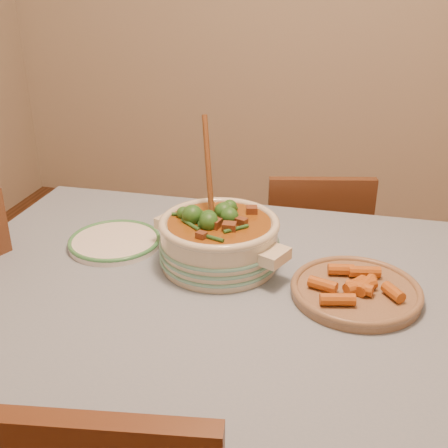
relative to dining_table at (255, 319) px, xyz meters
name	(u,v)px	position (x,y,z in m)	size (l,w,h in m)	color
dining_table	(255,319)	(0.00, 0.00, 0.00)	(1.68, 1.08, 0.76)	brown
stew_casserole	(219,237)	(-0.12, 0.11, 0.17)	(0.41, 0.41, 0.38)	beige
white_plate	(115,241)	(-0.45, 0.14, 0.10)	(0.35, 0.35, 0.02)	white
condiment_bowl	(229,215)	(-0.15, 0.36, 0.13)	(0.13, 0.13, 0.06)	black
fried_plate	(356,289)	(0.25, 0.02, 0.11)	(0.40, 0.40, 0.05)	#957452
chair_far	(313,254)	(0.09, 0.78, -0.20)	(0.45, 0.45, 0.82)	#5A301B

